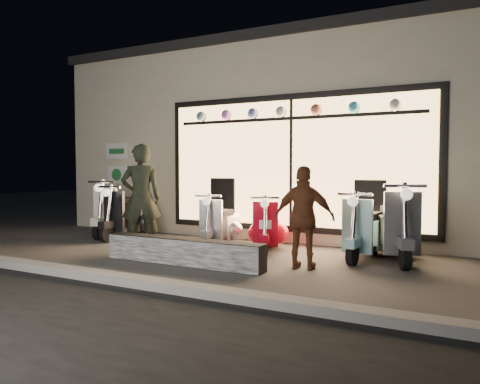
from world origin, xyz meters
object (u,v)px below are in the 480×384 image
object	(u,v)px
scooter_silver	(221,226)
woman	(304,218)
man	(141,198)
graffiti_barrier	(183,251)
scooter_red	(268,228)

from	to	relation	value
scooter_silver	woman	world-z (taller)	woman
man	scooter_silver	bearing A→B (deg)	-168.28
graffiti_barrier	woman	xyz separation A→B (m)	(1.72, 0.54, 0.55)
scooter_silver	scooter_red	bearing A→B (deg)	-7.08
man	woman	bearing A→B (deg)	140.80
scooter_silver	man	size ratio (longest dim) A/B	0.71
scooter_red	woman	size ratio (longest dim) A/B	0.88
scooter_silver	scooter_red	size ratio (longest dim) A/B	1.01
scooter_silver	scooter_red	distance (m)	0.95
graffiti_barrier	scooter_silver	bearing A→B (deg)	101.34
scooter_silver	scooter_red	xyz separation A→B (m)	(0.95, 0.02, -0.00)
scooter_silver	woman	size ratio (longest dim) A/B	0.90
graffiti_barrier	scooter_red	bearing A→B (deg)	71.31
scooter_silver	graffiti_barrier	bearing A→B (deg)	-87.18
graffiti_barrier	scooter_red	distance (m)	1.87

